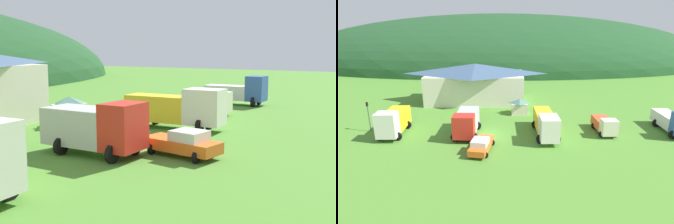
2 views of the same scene
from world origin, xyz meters
The scene contains 8 objects.
ground_plane centered at (0.00, 0.00, 0.00)m, with size 200.00×200.00×0.00m, color #4C842D.
play_shed_cream centered at (4.09, 8.99, 1.27)m, with size 2.67×2.20×2.47m.
crane_truck_red centered at (-3.10, 0.33, 1.79)m, with size 3.44×6.64×3.38m.
heavy_rig_striped centered at (7.08, -0.01, 1.77)m, with size 3.15×8.41×3.38m.
light_truck_cream centered at (14.97, 0.97, 1.17)m, with size 2.51×5.15×2.36m.
box_truck_blue centered at (23.99, 1.02, 1.61)m, with size 3.16×7.07×3.38m.
service_pickup_orange centered at (-0.82, -4.51, 0.83)m, with size 2.90×5.23×1.66m.
traffic_cone_near_pickup centered at (4.75, -1.95, 0.00)m, with size 0.36×0.36×0.49m, color orange.
Camera 1 is at (-24.21, -16.63, 6.65)m, focal length 47.13 mm.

